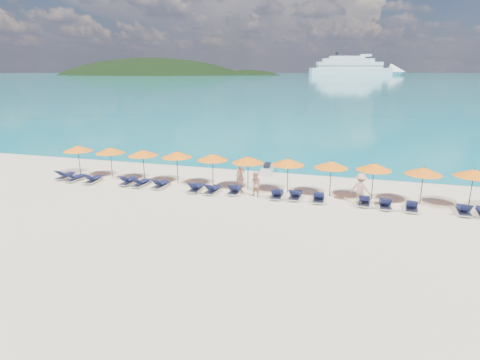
# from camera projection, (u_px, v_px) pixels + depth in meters

# --- Properties ---
(ground) EXTENTS (1400.00, 1400.00, 0.00)m
(ground) POSITION_uv_depth(u_px,v_px,m) (224.00, 216.00, 21.37)
(ground) COLOR beige
(sea) EXTENTS (1600.00, 1300.00, 0.01)m
(sea) POSITION_uv_depth(u_px,v_px,m) (357.00, 75.00, 631.87)
(sea) COLOR #1FA9B2
(sea) RESTS_ON ground
(headland_main) EXTENTS (374.00, 242.00, 126.50)m
(headland_main) POSITION_uv_depth(u_px,v_px,m) (151.00, 101.00, 612.48)
(headland_main) COLOR black
(headland_main) RESTS_ON ground
(headland_small) EXTENTS (162.00, 126.00, 85.50)m
(headland_small) POSITION_uv_depth(u_px,v_px,m) (249.00, 100.00, 589.42)
(headland_small) COLOR black
(headland_small) RESTS_ON ground
(cruise_ship) EXTENTS (130.88, 60.46, 36.44)m
(cruise_ship) POSITION_uv_depth(u_px,v_px,m) (359.00, 68.00, 544.51)
(cruise_ship) COLOR white
(cruise_ship) RESTS_ON ground
(jetski) EXTENTS (0.89, 2.10, 0.74)m
(jetski) POSITION_uv_depth(u_px,v_px,m) (267.00, 169.00, 30.16)
(jetski) COLOR silver
(jetski) RESTS_ON ground
(beachgoer_a) EXTENTS (0.71, 0.63, 1.64)m
(beachgoer_a) POSITION_uv_depth(u_px,v_px,m) (240.00, 175.00, 26.34)
(beachgoer_a) COLOR tan
(beachgoer_a) RESTS_ON ground
(beachgoer_b) EXTENTS (0.87, 0.69, 1.56)m
(beachgoer_b) POSITION_uv_depth(u_px,v_px,m) (256.00, 185.00, 24.32)
(beachgoer_b) COLOR tan
(beachgoer_b) RESTS_ON ground
(beachgoer_c) EXTENTS (1.29, 0.86, 1.83)m
(beachgoer_c) POSITION_uv_depth(u_px,v_px,m) (360.00, 189.00, 23.05)
(beachgoer_c) COLOR tan
(beachgoer_c) RESTS_ON ground
(umbrella_0) EXTENTS (2.10, 2.10, 2.28)m
(umbrella_0) POSITION_uv_depth(u_px,v_px,m) (78.00, 148.00, 29.10)
(umbrella_0) COLOR black
(umbrella_0) RESTS_ON ground
(umbrella_1) EXTENTS (2.10, 2.10, 2.28)m
(umbrella_1) POSITION_uv_depth(u_px,v_px,m) (110.00, 150.00, 28.39)
(umbrella_1) COLOR black
(umbrella_1) RESTS_ON ground
(umbrella_2) EXTENTS (2.10, 2.10, 2.28)m
(umbrella_2) POSITION_uv_depth(u_px,v_px,m) (143.00, 153.00, 27.55)
(umbrella_2) COLOR black
(umbrella_2) RESTS_ON ground
(umbrella_3) EXTENTS (2.10, 2.10, 2.28)m
(umbrella_3) POSITION_uv_depth(u_px,v_px,m) (177.00, 154.00, 27.03)
(umbrella_3) COLOR black
(umbrella_3) RESTS_ON ground
(umbrella_4) EXTENTS (2.10, 2.10, 2.28)m
(umbrella_4) POSITION_uv_depth(u_px,v_px,m) (213.00, 157.00, 26.21)
(umbrella_4) COLOR black
(umbrella_4) RESTS_ON ground
(umbrella_5) EXTENTS (2.10, 2.10, 2.28)m
(umbrella_5) POSITION_uv_depth(u_px,v_px,m) (248.00, 160.00, 25.46)
(umbrella_5) COLOR black
(umbrella_5) RESTS_ON ground
(umbrella_6) EXTENTS (2.10, 2.10, 2.28)m
(umbrella_6) POSITION_uv_depth(u_px,v_px,m) (288.00, 162.00, 24.88)
(umbrella_6) COLOR black
(umbrella_6) RESTS_ON ground
(umbrella_7) EXTENTS (2.10, 2.10, 2.28)m
(umbrella_7) POSITION_uv_depth(u_px,v_px,m) (331.00, 164.00, 24.15)
(umbrella_7) COLOR black
(umbrella_7) RESTS_ON ground
(umbrella_8) EXTENTS (2.10, 2.10, 2.28)m
(umbrella_8) POSITION_uv_depth(u_px,v_px,m) (374.00, 167.00, 23.58)
(umbrella_8) COLOR black
(umbrella_8) RESTS_ON ground
(umbrella_9) EXTENTS (2.10, 2.10, 2.28)m
(umbrella_9) POSITION_uv_depth(u_px,v_px,m) (424.00, 171.00, 22.62)
(umbrella_9) COLOR black
(umbrella_9) RESTS_ON ground
(umbrella_10) EXTENTS (2.10, 2.10, 2.28)m
(umbrella_10) POSITION_uv_depth(u_px,v_px,m) (474.00, 173.00, 22.16)
(umbrella_10) COLOR black
(umbrella_10) RESTS_ON ground
(lounger_0) EXTENTS (0.65, 1.71, 0.66)m
(lounger_0) POSITION_uv_depth(u_px,v_px,m) (65.00, 175.00, 28.66)
(lounger_0) COLOR silver
(lounger_0) RESTS_ON ground
(lounger_1) EXTENTS (0.79, 1.75, 0.66)m
(lounger_1) POSITION_uv_depth(u_px,v_px,m) (75.00, 178.00, 28.07)
(lounger_1) COLOR silver
(lounger_1) RESTS_ON ground
(lounger_2) EXTENTS (0.74, 1.74, 0.66)m
(lounger_2) POSITION_uv_depth(u_px,v_px,m) (93.00, 179.00, 27.63)
(lounger_2) COLOR silver
(lounger_2) RESTS_ON ground
(lounger_3) EXTENTS (0.64, 1.71, 0.66)m
(lounger_3) POSITION_uv_depth(u_px,v_px,m) (128.00, 181.00, 27.22)
(lounger_3) COLOR silver
(lounger_3) RESTS_ON ground
(lounger_4) EXTENTS (0.78, 1.75, 0.66)m
(lounger_4) POSITION_uv_depth(u_px,v_px,m) (141.00, 183.00, 26.81)
(lounger_4) COLOR silver
(lounger_4) RESTS_ON ground
(lounger_5) EXTENTS (0.73, 1.74, 0.66)m
(lounger_5) POSITION_uv_depth(u_px,v_px,m) (161.00, 184.00, 26.45)
(lounger_5) COLOR silver
(lounger_5) RESTS_ON ground
(lounger_6) EXTENTS (0.68, 1.72, 0.66)m
(lounger_6) POSITION_uv_depth(u_px,v_px,m) (196.00, 188.00, 25.65)
(lounger_6) COLOR silver
(lounger_6) RESTS_ON ground
(lounger_7) EXTENTS (0.74, 1.74, 0.66)m
(lounger_7) POSITION_uv_depth(u_px,v_px,m) (213.00, 189.00, 25.31)
(lounger_7) COLOR silver
(lounger_7) RESTS_ON ground
(lounger_8) EXTENTS (0.67, 1.72, 0.66)m
(lounger_8) POSITION_uv_depth(u_px,v_px,m) (235.00, 190.00, 25.20)
(lounger_8) COLOR silver
(lounger_8) RESTS_ON ground
(lounger_9) EXTENTS (0.67, 1.72, 0.66)m
(lounger_9) POSITION_uv_depth(u_px,v_px,m) (277.00, 194.00, 24.34)
(lounger_9) COLOR silver
(lounger_9) RESTS_ON ground
(lounger_10) EXTENTS (0.69, 1.73, 0.66)m
(lounger_10) POSITION_uv_depth(u_px,v_px,m) (295.00, 195.00, 24.17)
(lounger_10) COLOR silver
(lounger_10) RESTS_ON ground
(lounger_11) EXTENTS (0.68, 1.72, 0.66)m
(lounger_11) POSITION_uv_depth(u_px,v_px,m) (319.00, 197.00, 23.70)
(lounger_11) COLOR silver
(lounger_11) RESTS_ON ground
(lounger_12) EXTENTS (0.74, 1.74, 0.66)m
(lounger_12) POSITION_uv_depth(u_px,v_px,m) (364.00, 201.00, 23.10)
(lounger_12) COLOR silver
(lounger_12) RESTS_ON ground
(lounger_13) EXTENTS (0.65, 1.71, 0.66)m
(lounger_13) POSITION_uv_depth(u_px,v_px,m) (385.00, 204.00, 22.60)
(lounger_13) COLOR silver
(lounger_13) RESTS_ON ground
(lounger_14) EXTENTS (0.79, 1.75, 0.66)m
(lounger_14) POSITION_uv_depth(u_px,v_px,m) (412.00, 206.00, 22.17)
(lounger_14) COLOR silver
(lounger_14) RESTS_ON ground
(lounger_15) EXTENTS (0.71, 1.73, 0.66)m
(lounger_15) POSITION_uv_depth(u_px,v_px,m) (464.00, 210.00, 21.61)
(lounger_15) COLOR silver
(lounger_15) RESTS_ON ground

